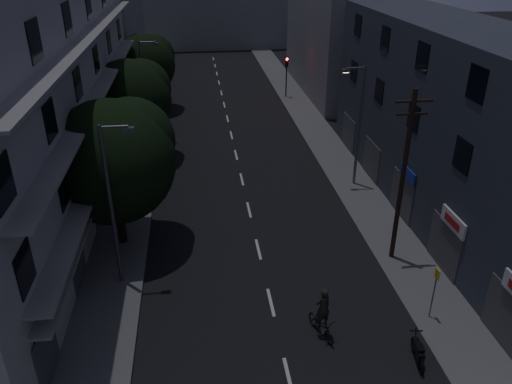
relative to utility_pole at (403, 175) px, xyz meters
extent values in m
plane|color=black|center=(-6.86, 15.76, -4.87)|extent=(160.00, 160.00, 0.00)
cube|color=#565659|center=(-14.36, 15.76, -4.79)|extent=(3.00, 90.00, 0.15)
cube|color=#565659|center=(0.64, 15.76, -4.79)|extent=(3.00, 90.00, 0.15)
cube|color=beige|center=(-6.86, -7.24, -4.86)|extent=(0.15, 2.00, 0.01)
cube|color=beige|center=(-6.86, -2.74, -4.86)|extent=(0.15, 2.00, 0.01)
cube|color=beige|center=(-6.86, 1.76, -4.86)|extent=(0.15, 2.00, 0.01)
cube|color=beige|center=(-6.86, 6.26, -4.86)|extent=(0.15, 2.00, 0.01)
cube|color=beige|center=(-6.86, 10.76, -4.86)|extent=(0.15, 2.00, 0.01)
cube|color=beige|center=(-6.86, 15.26, -4.86)|extent=(0.15, 2.00, 0.01)
cube|color=beige|center=(-6.86, 19.76, -4.86)|extent=(0.15, 2.00, 0.01)
cube|color=beige|center=(-6.86, 24.26, -4.86)|extent=(0.15, 2.00, 0.01)
cube|color=beige|center=(-6.86, 28.76, -4.86)|extent=(0.15, 2.00, 0.01)
cube|color=beige|center=(-6.86, 33.26, -4.86)|extent=(0.15, 2.00, 0.01)
cube|color=beige|center=(-6.86, 37.76, -4.86)|extent=(0.15, 2.00, 0.01)
cube|color=beige|center=(-6.86, 42.26, -4.86)|extent=(0.15, 2.00, 0.01)
cube|color=beige|center=(-6.86, 46.76, -4.86)|extent=(0.15, 2.00, 0.01)
cube|color=beige|center=(-6.86, 51.26, -4.86)|extent=(0.15, 2.00, 0.01)
cube|color=#A6A6A1|center=(-18.86, 8.76, 2.13)|extent=(6.00, 36.00, 14.00)
cube|color=black|center=(-15.84, -6.24, -2.87)|extent=(0.06, 1.60, 1.60)
cube|color=black|center=(-15.84, -0.24, -2.87)|extent=(0.06, 1.60, 1.60)
cube|color=black|center=(-15.84, 5.76, -2.87)|extent=(0.06, 1.60, 1.60)
cube|color=black|center=(-15.84, 11.76, -2.87)|extent=(0.06, 1.60, 1.60)
cube|color=black|center=(-15.84, 17.76, -2.87)|extent=(0.06, 1.60, 1.60)
cube|color=black|center=(-15.84, 23.76, -2.87)|extent=(0.06, 1.60, 1.60)
cube|color=black|center=(-15.84, -6.24, 0.33)|extent=(0.06, 1.60, 1.60)
cube|color=black|center=(-15.84, -0.24, 0.33)|extent=(0.06, 1.60, 1.60)
cube|color=black|center=(-15.84, 5.76, 0.33)|extent=(0.06, 1.60, 1.60)
cube|color=black|center=(-15.84, 11.76, 0.33)|extent=(0.06, 1.60, 1.60)
cube|color=black|center=(-15.84, 17.76, 0.33)|extent=(0.06, 1.60, 1.60)
cube|color=black|center=(-15.84, 23.76, 0.33)|extent=(0.06, 1.60, 1.60)
cube|color=black|center=(-15.84, -6.24, 3.53)|extent=(0.06, 1.60, 1.60)
cube|color=black|center=(-15.84, -0.24, 3.53)|extent=(0.06, 1.60, 1.60)
cube|color=black|center=(-15.84, 5.76, 3.53)|extent=(0.06, 1.60, 1.60)
cube|color=black|center=(-15.84, 11.76, 3.53)|extent=(0.06, 1.60, 1.60)
cube|color=black|center=(-15.84, 17.76, 3.53)|extent=(0.06, 1.60, 1.60)
cube|color=black|center=(-15.84, 23.76, 3.53)|extent=(0.06, 1.60, 1.60)
cube|color=black|center=(-15.84, -0.24, 6.73)|extent=(0.06, 1.60, 1.60)
cube|color=black|center=(-15.84, 5.76, 6.73)|extent=(0.06, 1.60, 1.60)
cube|color=black|center=(-15.84, 11.76, 6.73)|extent=(0.06, 1.60, 1.60)
cube|color=gray|center=(-15.36, 8.76, -0.87)|extent=(1.00, 32.40, 0.12)
cube|color=gray|center=(-15.36, 8.76, 2.33)|extent=(1.00, 32.40, 0.12)
cube|color=gray|center=(-15.36, 8.76, 5.53)|extent=(1.00, 32.40, 0.12)
cube|color=gray|center=(-15.46, 8.76, -1.77)|extent=(0.80, 32.40, 0.12)
cube|color=#424247|center=(-15.83, -6.24, -3.47)|extent=(0.06, 2.40, 2.40)
cube|color=#424247|center=(-15.83, -0.24, -3.47)|extent=(0.06, 2.40, 2.40)
cube|color=#424247|center=(-15.83, 5.76, -3.47)|extent=(0.06, 2.40, 2.40)
cube|color=#424247|center=(-15.83, 11.76, -3.47)|extent=(0.06, 2.40, 2.40)
cube|color=#424247|center=(-15.83, 17.76, -3.47)|extent=(0.06, 2.40, 2.40)
cube|color=#424247|center=(-15.83, 23.76, -3.47)|extent=(0.06, 2.40, 2.40)
cube|color=#2E343F|center=(5.14, 4.76, 0.63)|extent=(6.00, 28.00, 11.00)
cube|color=black|center=(2.12, -1.24, 1.43)|extent=(0.06, 1.40, 1.50)
cube|color=black|center=(2.12, 4.26, 1.43)|extent=(0.06, 1.40, 1.50)
cube|color=black|center=(2.12, 9.76, 1.43)|extent=(0.06, 1.40, 1.50)
cube|color=black|center=(2.12, 15.26, 1.43)|extent=(0.06, 1.40, 1.50)
cube|color=black|center=(2.12, -1.24, 4.73)|extent=(0.06, 1.40, 1.50)
cube|color=black|center=(2.12, 4.26, 4.73)|extent=(0.06, 1.40, 1.50)
cube|color=black|center=(2.12, 9.76, 4.73)|extent=(0.06, 1.40, 1.50)
cube|color=black|center=(2.12, 15.26, 4.73)|extent=(0.06, 1.40, 1.50)
cube|color=#424247|center=(2.11, -6.74, -3.47)|extent=(0.06, 3.00, 2.60)
cube|color=#424247|center=(2.11, -1.24, -3.47)|extent=(0.06, 3.00, 2.60)
cube|color=#424247|center=(2.11, 4.26, -3.47)|extent=(0.06, 3.00, 2.60)
cube|color=#424247|center=(2.11, 9.76, -3.47)|extent=(0.06, 3.00, 2.60)
cube|color=#424247|center=(2.11, 15.26, -3.47)|extent=(0.06, 3.00, 2.60)
cube|color=silver|center=(2.04, -1.74, -1.77)|extent=(0.12, 2.20, 0.80)
cube|color=#B21414|center=(1.96, -1.74, -1.77)|extent=(0.02, 1.40, 0.36)
cube|color=navy|center=(2.04, 3.76, -1.77)|extent=(0.12, 2.00, 0.70)
cube|color=slate|center=(-18.86, 38.76, 3.13)|extent=(6.00, 20.00, 16.00)
cube|color=slate|center=(5.14, 32.76, 1.63)|extent=(6.00, 20.00, 13.00)
cube|color=slate|center=(-6.86, 60.76, 0.13)|extent=(24.00, 8.00, 10.00)
cylinder|color=black|center=(-14.21, 3.30, -2.55)|extent=(0.44, 0.44, 4.33)
sphere|color=black|center=(-14.21, 3.30, 0.05)|extent=(6.50, 6.50, 6.50)
sphere|color=black|center=(-13.24, 4.11, 0.86)|extent=(4.55, 4.55, 4.55)
sphere|color=black|center=(-15.02, 2.65, 0.54)|extent=(4.23, 4.23, 4.23)
cylinder|color=black|center=(-14.55, 15.31, -2.70)|extent=(0.44, 0.44, 4.03)
sphere|color=black|center=(-14.55, 15.31, -0.28)|extent=(6.07, 6.07, 6.07)
sphere|color=black|center=(-13.64, 16.07, 0.48)|extent=(4.25, 4.25, 4.25)
sphere|color=black|center=(-15.31, 14.71, 0.17)|extent=(3.95, 3.95, 3.95)
cylinder|color=black|center=(-14.41, 27.91, -2.76)|extent=(0.44, 0.44, 3.91)
sphere|color=black|center=(-14.41, 27.91, -0.42)|extent=(5.83, 5.83, 5.83)
sphere|color=black|center=(-13.54, 28.64, 0.31)|extent=(4.08, 4.08, 4.08)
sphere|color=black|center=(-15.14, 27.32, 0.02)|extent=(3.79, 3.79, 3.79)
cylinder|color=black|center=(-0.14, 30.43, -3.12)|extent=(0.12, 0.12, 3.20)
cube|color=black|center=(-0.14, 30.43, -1.07)|extent=(0.28, 0.22, 0.90)
sphere|color=#FF0C05|center=(-0.14, 30.28, -0.74)|extent=(0.22, 0.22, 0.22)
sphere|color=#3F330C|center=(-0.14, 30.28, -1.04)|extent=(0.22, 0.22, 0.22)
sphere|color=black|center=(-0.14, 30.28, -1.34)|extent=(0.22, 0.22, 0.22)
cylinder|color=black|center=(-13.19, 29.33, -3.12)|extent=(0.12, 0.12, 3.20)
cube|color=black|center=(-13.19, 29.33, -1.07)|extent=(0.28, 0.22, 0.90)
sphere|color=black|center=(-13.19, 29.18, -0.74)|extent=(0.22, 0.22, 0.22)
sphere|color=#3F330C|center=(-13.19, 29.18, -1.04)|extent=(0.22, 0.22, 0.22)
sphere|color=#0CFF26|center=(-13.19, 29.18, -1.34)|extent=(0.22, 0.22, 0.22)
cylinder|color=#53555A|center=(-13.89, -0.34, -0.72)|extent=(0.18, 0.18, 8.00)
cylinder|color=#53555A|center=(-13.29, -0.34, 3.18)|extent=(1.20, 0.10, 0.10)
cube|color=#53555A|center=(-12.69, -0.34, 3.03)|extent=(0.45, 0.25, 0.18)
cube|color=#4C4C4C|center=(-12.69, -0.34, 2.93)|extent=(0.35, 0.18, 0.04)
cylinder|color=slate|center=(0.69, 8.89, -0.72)|extent=(0.18, 0.18, 8.00)
cylinder|color=slate|center=(0.09, 8.89, 3.18)|extent=(1.20, 0.10, 0.10)
cube|color=slate|center=(-0.51, 8.89, 3.03)|extent=(0.45, 0.25, 0.18)
cube|color=#FFD88C|center=(-0.51, 8.89, 2.93)|extent=(0.35, 0.18, 0.04)
cylinder|color=#56595D|center=(-13.86, 19.46, -0.72)|extent=(0.18, 0.18, 8.00)
cylinder|color=#56595D|center=(-13.26, 19.46, 3.18)|extent=(1.20, 0.10, 0.10)
cube|color=#56595D|center=(-12.66, 19.46, 3.03)|extent=(0.45, 0.25, 0.18)
cube|color=#4C4C4C|center=(-12.66, 19.46, 2.93)|extent=(0.35, 0.18, 0.04)
cylinder|color=black|center=(0.00, 0.00, -0.22)|extent=(0.24, 0.24, 9.00)
cube|color=black|center=(0.00, 0.00, 3.68)|extent=(1.80, 0.10, 0.10)
cube|color=black|center=(0.00, 0.00, 3.08)|extent=(1.50, 0.10, 0.10)
cylinder|color=#595B60|center=(-0.07, -4.76, -3.47)|extent=(0.06, 0.06, 2.50)
cube|color=yellow|center=(-0.07, -4.76, -2.42)|extent=(0.05, 0.35, 0.45)
torus|color=black|center=(-1.71, -7.61, -4.58)|extent=(0.22, 0.68, 0.67)
torus|color=black|center=(-1.52, -6.49, -4.58)|extent=(0.22, 0.68, 0.67)
cube|color=black|center=(-1.61, -7.05, -4.28)|extent=(0.41, 1.07, 0.33)
cube|color=black|center=(-1.64, -7.19, -4.03)|extent=(0.35, 0.47, 0.09)
cylinder|color=black|center=(-1.52, -6.53, -4.15)|extent=(0.13, 0.42, 0.80)
cube|color=black|center=(-1.51, -6.44, -3.87)|extent=(0.52, 0.13, 0.04)
imported|color=black|center=(-5.06, -5.10, -4.37)|extent=(1.24, 2.00, 0.99)
imported|color=black|center=(-5.06, -5.10, -3.42)|extent=(0.80, 0.66, 1.90)
camera|label=1|loc=(-9.85, -20.90, 10.18)|focal=35.00mm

